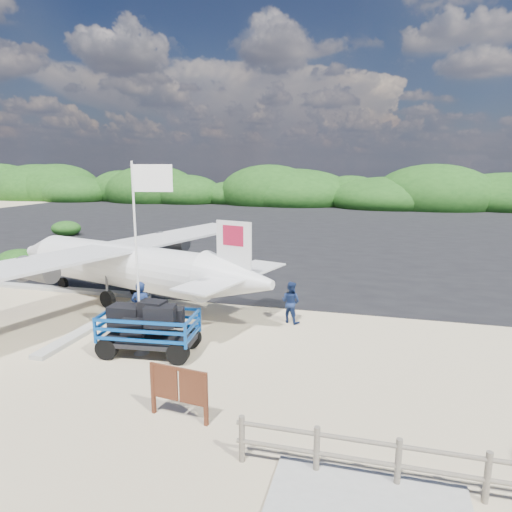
{
  "coord_description": "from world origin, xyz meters",
  "views": [
    {
      "loc": [
        5.39,
        -12.89,
        5.89
      ],
      "look_at": [
        0.57,
        5.26,
        2.13
      ],
      "focal_mm": 32.0,
      "sensor_mm": 36.0,
      "label": 1
    }
  ],
  "objects_px": {
    "baggage_cart": "(150,353)",
    "signboard": "(180,419)",
    "aircraft_large": "(472,254)",
    "crew_a": "(141,308)",
    "crew_b": "(291,302)",
    "flagpole": "(142,353)"
  },
  "relations": [
    {
      "from": "baggage_cart",
      "to": "aircraft_large",
      "type": "height_order",
      "value": "aircraft_large"
    },
    {
      "from": "crew_a",
      "to": "crew_b",
      "type": "relative_size",
      "value": 1.21
    },
    {
      "from": "crew_b",
      "to": "baggage_cart",
      "type": "bearing_deg",
      "value": 67.4
    },
    {
      "from": "baggage_cart",
      "to": "flagpole",
      "type": "height_order",
      "value": "flagpole"
    },
    {
      "from": "crew_a",
      "to": "aircraft_large",
      "type": "distance_m",
      "value": 23.71
    },
    {
      "from": "flagpole",
      "to": "signboard",
      "type": "distance_m",
      "value": 4.27
    },
    {
      "from": "flagpole",
      "to": "crew_a",
      "type": "height_order",
      "value": "flagpole"
    },
    {
      "from": "signboard",
      "to": "crew_b",
      "type": "bearing_deg",
      "value": 87.51
    },
    {
      "from": "baggage_cart",
      "to": "crew_b",
      "type": "distance_m",
      "value": 5.58
    },
    {
      "from": "aircraft_large",
      "to": "baggage_cart",
      "type": "bearing_deg",
      "value": 73.72
    },
    {
      "from": "signboard",
      "to": "aircraft_large",
      "type": "distance_m",
      "value": 25.99
    },
    {
      "from": "baggage_cart",
      "to": "crew_a",
      "type": "distance_m",
      "value": 2.0
    },
    {
      "from": "flagpole",
      "to": "crew_b",
      "type": "bearing_deg",
      "value": 45.15
    },
    {
      "from": "baggage_cart",
      "to": "signboard",
      "type": "relative_size",
      "value": 1.98
    },
    {
      "from": "aircraft_large",
      "to": "crew_a",
      "type": "bearing_deg",
      "value": 69.76
    },
    {
      "from": "crew_a",
      "to": "aircraft_large",
      "type": "xyz_separation_m",
      "value": [
        14.1,
        19.04,
        -0.97
      ]
    },
    {
      "from": "flagpole",
      "to": "crew_a",
      "type": "relative_size",
      "value": 3.1
    },
    {
      "from": "flagpole",
      "to": "baggage_cart",
      "type": "bearing_deg",
      "value": 10.45
    },
    {
      "from": "crew_a",
      "to": "crew_b",
      "type": "height_order",
      "value": "crew_a"
    },
    {
      "from": "baggage_cart",
      "to": "flagpole",
      "type": "distance_m",
      "value": 0.29
    },
    {
      "from": "signboard",
      "to": "crew_a",
      "type": "bearing_deg",
      "value": 134.38
    },
    {
      "from": "flagpole",
      "to": "aircraft_large",
      "type": "xyz_separation_m",
      "value": [
        13.34,
        20.5,
        0.0
      ]
    }
  ]
}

